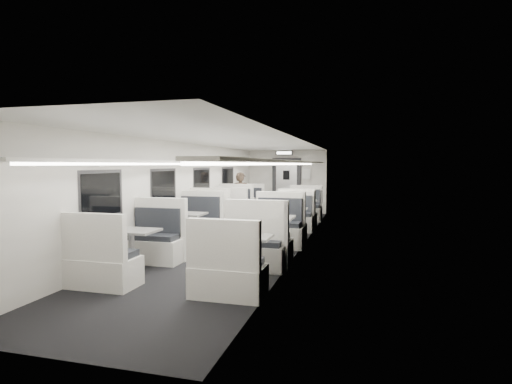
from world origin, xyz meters
The scene contains 19 objects.
room centered at (0.00, 0.00, 1.20)m, with size 3.24×12.24×2.64m.
booth_left_a centered at (-1.00, 3.13, 0.40)m, with size 1.10×2.22×1.19m.
booth_left_b centered at (-1.00, 1.55, 0.42)m, with size 1.16×2.35×1.26m.
booth_left_c centered at (-1.00, -1.06, 0.41)m, with size 1.12×2.27×1.22m.
booth_left_d centered at (-1.00, -3.11, 0.39)m, with size 1.06×2.15×1.15m.
booth_right_a centered at (1.00, 3.16, 0.39)m, with size 1.07×2.17×1.16m.
booth_right_b centered at (1.00, 1.08, 0.37)m, with size 1.03×2.09×1.12m.
booth_right_c centered at (1.00, -1.19, 0.41)m, with size 1.14×2.31×1.24m.
booth_right_d centered at (1.00, -3.07, 0.38)m, with size 1.04×2.11×1.13m.
passenger centered at (-0.85, 2.79, 0.81)m, with size 0.59×0.39×1.62m, color black.
window_a centered at (-1.49, 3.40, 1.35)m, with size 0.02×1.18×0.84m, color black.
window_b centered at (-1.49, 1.20, 1.35)m, with size 0.02×1.18×0.84m, color black.
window_c centered at (-1.49, -1.00, 1.35)m, with size 0.02×1.18×0.84m, color black.
window_d centered at (-1.49, -3.20, 1.35)m, with size 0.02×1.18×0.84m, color black.
luggage_rack_left centered at (-1.24, -0.30, 1.92)m, with size 0.46×10.40×0.09m.
luggage_rack_right centered at (1.24, -0.30, 1.92)m, with size 0.46×10.40×0.09m.
vestibule_door centered at (0.00, 5.93, 1.04)m, with size 1.10×0.13×2.10m.
exit_sign centered at (0.00, 5.44, 2.28)m, with size 0.62×0.12×0.16m.
wall_notice centered at (0.75, 5.92, 1.50)m, with size 0.32×0.02×0.40m, color silver.
Camera 1 is at (2.80, -9.07, 1.87)m, focal length 28.00 mm.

